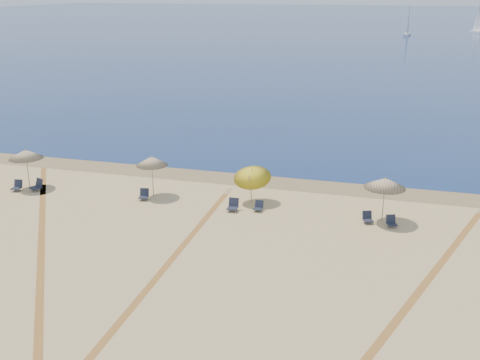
% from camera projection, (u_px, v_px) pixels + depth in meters
% --- Properties ---
extents(ocean, '(500.00, 500.00, 0.00)m').
position_uv_depth(ocean, '(381.00, 20.00, 221.37)').
color(ocean, '#0C2151').
rests_on(ocean, ground).
extents(wet_sand, '(500.00, 500.00, 0.00)m').
position_uv_depth(wet_sand, '(256.00, 180.00, 38.03)').
color(wet_sand, olive).
rests_on(wet_sand, ground).
extents(umbrella_1, '(2.16, 2.16, 2.57)m').
position_uv_depth(umbrella_1, '(26.00, 154.00, 35.90)').
color(umbrella_1, gray).
rests_on(umbrella_1, ground).
extents(umbrella_2, '(1.95, 1.95, 2.58)m').
position_uv_depth(umbrella_2, '(152.00, 161.00, 34.46)').
color(umbrella_2, gray).
rests_on(umbrella_2, ground).
extents(umbrella_3, '(2.24, 2.28, 2.47)m').
position_uv_depth(umbrella_3, '(252.00, 174.00, 33.50)').
color(umbrella_3, gray).
rests_on(umbrella_3, ground).
extents(umbrella_4, '(2.25, 2.25, 2.56)m').
position_uv_depth(umbrella_4, '(385.00, 183.00, 30.63)').
color(umbrella_4, gray).
rests_on(umbrella_4, ground).
extents(chair_1, '(0.59, 0.68, 0.67)m').
position_uv_depth(chair_1, '(17.00, 186.00, 35.99)').
color(chair_1, black).
rests_on(chair_1, ground).
extents(chair_2, '(0.84, 0.89, 0.74)m').
position_uv_depth(chair_2, '(37.00, 185.00, 35.98)').
color(chair_2, black).
rests_on(chair_2, ground).
extents(chair_3, '(0.65, 0.72, 0.65)m').
position_uv_depth(chair_3, '(144.00, 195.00, 34.47)').
color(chair_3, black).
rests_on(chair_3, ground).
extents(chair_4, '(0.60, 0.70, 0.71)m').
position_uv_depth(chair_4, '(233.00, 205.00, 32.75)').
color(chair_4, black).
rests_on(chair_4, ground).
extents(chair_5, '(0.52, 0.60, 0.59)m').
position_uv_depth(chair_5, '(259.00, 206.00, 32.72)').
color(chair_5, black).
rests_on(chair_5, ground).
extents(chair_6, '(0.69, 0.74, 0.62)m').
position_uv_depth(chair_6, '(368.00, 218.00, 31.07)').
color(chair_6, black).
rests_on(chair_6, ground).
extents(chair_7, '(0.67, 0.72, 0.61)m').
position_uv_depth(chair_7, '(391.00, 222.00, 30.59)').
color(chair_7, black).
rests_on(chair_7, ground).
extents(sailboat_0, '(3.45, 5.34, 7.85)m').
position_uv_depth(sailboat_0, '(477.00, 24.00, 160.52)').
color(sailboat_0, white).
rests_on(sailboat_0, ocean).
extents(sailboat_1, '(1.99, 5.28, 7.67)m').
position_uv_depth(sailboat_1, '(408.00, 27.00, 151.00)').
color(sailboat_1, white).
rests_on(sailboat_1, ocean).
extents(tire_tracks, '(55.62, 41.59, 0.00)m').
position_uv_depth(tire_tracks, '(174.00, 282.00, 24.85)').
color(tire_tracks, tan).
rests_on(tire_tracks, ground).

